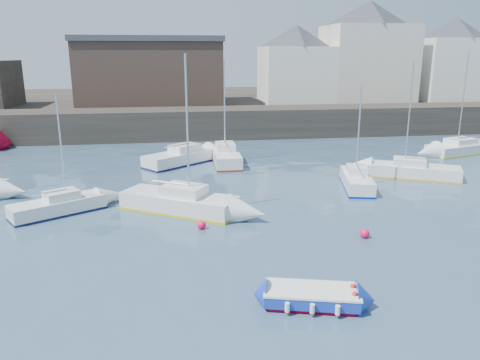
{
  "coord_description": "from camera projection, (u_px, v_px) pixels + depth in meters",
  "views": [
    {
      "loc": [
        -3.78,
        -13.78,
        8.6
      ],
      "look_at": [
        0.0,
        12.0,
        1.5
      ],
      "focal_mm": 35.0,
      "sensor_mm": 36.0,
      "label": 1
    }
  ],
  "objects": [
    {
      "name": "water",
      "position": [
        291.0,
        314.0,
        15.94
      ],
      "size": [
        220.0,
        220.0,
        0.0
      ],
      "primitive_type": "plane",
      "color": "#2D4760",
      "rests_on": "ground"
    },
    {
      "name": "quay_wall",
      "position": [
        208.0,
        123.0,
        48.96
      ],
      "size": [
        90.0,
        5.0,
        3.0
      ],
      "primitive_type": "cube",
      "color": "#28231E",
      "rests_on": "ground"
    },
    {
      "name": "land_strip",
      "position": [
        198.0,
        106.0,
        66.17
      ],
      "size": [
        90.0,
        32.0,
        2.8
      ],
      "primitive_type": "cube",
      "color": "#28231E",
      "rests_on": "ground"
    },
    {
      "name": "bldg_east_a",
      "position": [
        367.0,
        51.0,
        56.52
      ],
      "size": [
        13.36,
        13.36,
        11.8
      ],
      "color": "beige",
      "rests_on": "land_strip"
    },
    {
      "name": "bldg_east_b",
      "position": [
        453.0,
        59.0,
        57.83
      ],
      "size": [
        11.88,
        11.88,
        9.95
      ],
      "color": "white",
      "rests_on": "land_strip"
    },
    {
      "name": "bldg_east_d",
      "position": [
        296.0,
        64.0,
        55.17
      ],
      "size": [
        11.14,
        11.14,
        8.95
      ],
      "color": "white",
      "rests_on": "land_strip"
    },
    {
      "name": "warehouse",
      "position": [
        151.0,
        70.0,
        54.42
      ],
      "size": [
        16.4,
        10.4,
        7.6
      ],
      "color": "#3D2D26",
      "rests_on": "land_strip"
    },
    {
      "name": "blue_dinghy",
      "position": [
        311.0,
        296.0,
        16.39
      ],
      "size": [
        3.57,
        2.21,
        0.63
      ],
      "color": "maroon",
      "rests_on": "ground"
    },
    {
      "name": "sailboat_a",
      "position": [
        58.0,
        206.0,
        25.77
      ],
      "size": [
        5.12,
        4.02,
        6.54
      ],
      "color": "white",
      "rests_on": "ground"
    },
    {
      "name": "sailboat_b",
      "position": [
        180.0,
        202.0,
        26.12
      ],
      "size": [
        6.79,
        5.32,
        8.58
      ],
      "color": "white",
      "rests_on": "ground"
    },
    {
      "name": "sailboat_c",
      "position": [
        357.0,
        180.0,
        30.77
      ],
      "size": [
        2.74,
        5.28,
        6.65
      ],
      "color": "white",
      "rests_on": "ground"
    },
    {
      "name": "sailboat_d",
      "position": [
        413.0,
        170.0,
        33.37
      ],
      "size": [
        6.56,
        4.69,
        8.08
      ],
      "color": "white",
      "rests_on": "ground"
    },
    {
      "name": "sailboat_f",
      "position": [
        226.0,
        156.0,
        37.72
      ],
      "size": [
        2.07,
        6.24,
        8.08
      ],
      "color": "white",
      "rests_on": "ground"
    },
    {
      "name": "sailboat_g",
      "position": [
        462.0,
        148.0,
        41.17
      ],
      "size": [
        7.36,
        4.22,
        8.88
      ],
      "color": "white",
      "rests_on": "ground"
    },
    {
      "name": "sailboat_h",
      "position": [
        182.0,
        157.0,
        37.46
      ],
      "size": [
        6.42,
        5.74,
        8.43
      ],
      "color": "white",
      "rests_on": "ground"
    },
    {
      "name": "buoy_near",
      "position": [
        202.0,
        229.0,
        23.64
      ],
      "size": [
        0.45,
        0.45,
        0.45
      ],
      "primitive_type": "sphere",
      "color": "#FF0C4D",
      "rests_on": "ground"
    },
    {
      "name": "buoy_mid",
      "position": [
        364.0,
        238.0,
        22.51
      ],
      "size": [
        0.46,
        0.46,
        0.46
      ],
      "primitive_type": "sphere",
      "color": "#FF0C4D",
      "rests_on": "ground"
    },
    {
      "name": "buoy_far",
      "position": [
        134.0,
        199.0,
        28.51
      ],
      "size": [
        0.4,
        0.4,
        0.4
      ],
      "primitive_type": "sphere",
      "color": "#FF0C4D",
      "rests_on": "ground"
    }
  ]
}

